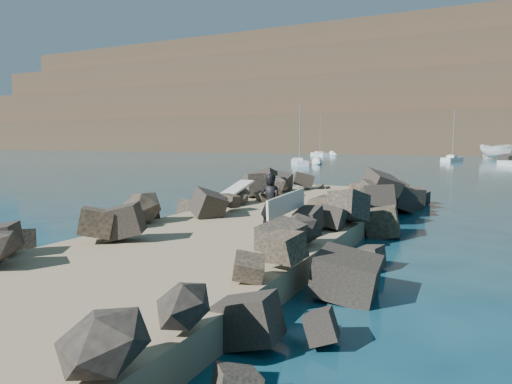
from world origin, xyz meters
TOP-DOWN VIEW (x-y plane):
  - ground at (0.00, 0.00)m, footprint 800.00×800.00m
  - jetty at (0.00, -2.00)m, footprint 6.00×26.00m
  - riprap_left at (-2.90, -1.50)m, footprint 2.60×22.00m
  - riprap_right at (2.90, -1.50)m, footprint 2.60×22.00m
  - headland at (10.00, 160.00)m, footprint 360.00×140.00m
  - surfboard_resting at (-2.46, 2.02)m, footprint 0.69×2.49m
  - boat_imported at (8.41, 72.87)m, footprint 6.58×6.90m
  - surfer_with_board at (1.36, -2.74)m, footprint 0.87×2.03m
  - sailboat_a at (-14.53, 40.77)m, footprint 4.36×6.44m
  - sailboat_b at (2.24, 61.02)m, footprint 2.91×6.61m
  - sailboat_e at (-23.66, 76.32)m, footprint 5.68×6.43m

SIDE VIEW (x-z plane):
  - ground at x=0.00m, z-range 0.00..0.00m
  - jetty at x=0.00m, z-range 0.00..0.60m
  - sailboat_e at x=-23.66m, z-range -3.91..4.60m
  - sailboat_a at x=-14.53m, z-range -3.62..4.32m
  - sailboat_b at x=2.24m, z-range -3.58..4.27m
  - riprap_left at x=-2.90m, z-range 0.00..1.00m
  - riprap_right at x=2.90m, z-range 0.00..1.00m
  - surfboard_resting at x=-2.46m, z-range 1.00..1.08m
  - boat_imported at x=8.41m, z-range 0.00..2.68m
  - surfer_with_board at x=1.36m, z-range 0.61..2.24m
  - headland at x=10.00m, z-range 0.00..32.00m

